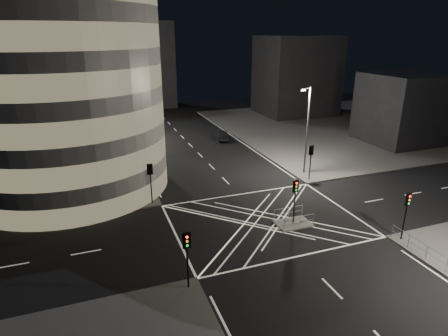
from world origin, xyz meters
name	(u,v)px	position (x,y,z in m)	size (l,w,h in m)	color
ground	(265,220)	(0.00, 0.00, 0.00)	(120.00, 120.00, 0.00)	black
sidewalk_far_right	(346,126)	(29.00, 27.00, 0.07)	(42.00, 42.00, 0.15)	#53514E
central_island	(293,223)	(2.00, -1.50, 0.07)	(3.00, 2.00, 0.15)	slate
office_tower_curved	(9,64)	(-20.74, 18.74, 12.65)	(30.00, 29.00, 27.20)	gray
office_block_rear	(26,63)	(-22.00, 42.00, 11.15)	(24.00, 16.00, 22.00)	gray
building_right_far	(296,75)	(26.00, 40.00, 7.65)	(14.00, 12.00, 15.00)	black
building_right_near	(402,108)	(30.00, 16.00, 5.15)	(10.00, 10.00, 10.00)	black
building_far_end	(131,66)	(-4.00, 58.00, 9.00)	(18.00, 8.00, 18.00)	black
tree_a	(128,155)	(-10.50, 9.00, 4.57)	(4.30, 4.30, 6.90)	black
tree_b	(121,132)	(-10.50, 15.00, 5.38)	(4.74, 4.74, 7.96)	black
tree_c	(117,127)	(-10.50, 21.00, 4.59)	(4.27, 4.27, 6.91)	black
tree_d	(112,112)	(-10.50, 27.00, 5.37)	(5.73, 5.73, 8.51)	black
tree_e	(110,107)	(-10.50, 33.00, 4.89)	(4.54, 4.54, 7.36)	black
traffic_signal_fl	(150,176)	(-8.80, 6.80, 2.91)	(0.55, 0.22, 4.00)	black
traffic_signal_nl	(187,250)	(-8.80, -6.80, 2.91)	(0.55, 0.22, 4.00)	black
traffic_signal_fr	(311,156)	(8.80, 6.80, 2.91)	(0.55, 0.22, 4.00)	black
traffic_signal_nr	(407,207)	(8.80, -6.80, 2.91)	(0.55, 0.22, 4.00)	black
traffic_signal_island	(295,194)	(2.00, -1.50, 2.91)	(0.55, 0.22, 4.00)	black
street_lamp_left_near	(134,136)	(-9.44, 12.00, 5.54)	(1.25, 0.25, 10.00)	slate
street_lamp_left_far	(118,106)	(-9.44, 30.00, 5.54)	(1.25, 0.25, 10.00)	slate
street_lamp_right_far	(307,128)	(9.44, 9.00, 5.54)	(1.25, 0.25, 10.00)	slate
railing_island_south	(299,222)	(2.00, -2.40, 0.70)	(2.80, 0.06, 1.10)	slate
railing_island_north	(288,213)	(2.00, -0.60, 0.70)	(2.80, 0.06, 1.10)	slate
sedan	(221,136)	(5.27, 26.21, 0.69)	(1.47, 4.21, 1.39)	black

